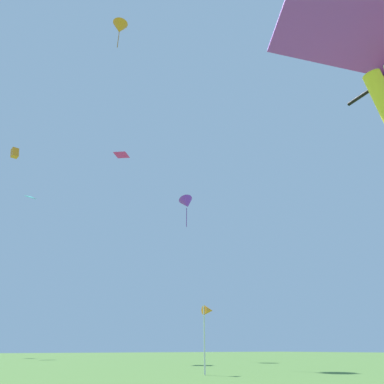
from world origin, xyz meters
The scene contains 6 objects.
distant_kite_orange_mid_left centered at (-1.48, 34.85, 19.03)m, with size 0.86×0.82×1.11m.
distant_kite_orange_low_left centered at (2.44, 16.14, 20.81)m, with size 1.31×1.37×2.34m.
distant_kite_purple_far_center centered at (8.01, 16.14, 8.85)m, with size 1.12×1.29×2.08m.
distant_kite_teal_high_left centered at (0.24, 27.43, 11.66)m, with size 1.15×1.12×0.45m.
distant_kite_magenta_overhead_distant centered at (3.76, 16.91, 11.41)m, with size 0.82×0.82×0.15m.
marker_flag centered at (3.14, 7.17, 1.39)m, with size 0.30×0.24×1.61m.
Camera 1 is at (-2.22, -0.44, 0.58)m, focal length 31.65 mm.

